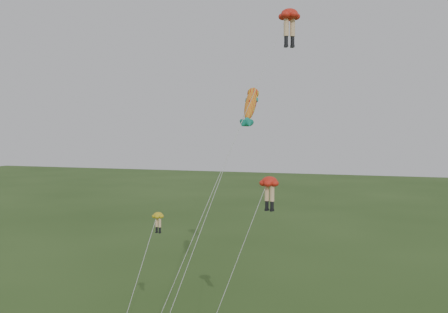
% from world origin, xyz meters
% --- Properties ---
extents(legs_kite_red_high, '(8.64, 10.08, 23.39)m').
position_xyz_m(legs_kite_red_high, '(5.64, 8.10, 22.48)').
color(legs_kite_red_high, red).
rests_on(legs_kite_red_high, ground).
extents(legs_kite_red_mid, '(4.68, 4.81, 12.06)m').
position_xyz_m(legs_kite_red_mid, '(5.58, 2.85, 11.33)').
color(legs_kite_red_mid, red).
rests_on(legs_kite_red_mid, ground).
extents(legs_kite_yellow, '(1.57, 5.62, 9.61)m').
position_xyz_m(legs_kite_yellow, '(-1.57, 1.73, 8.60)').
color(legs_kite_yellow, gold).
rests_on(legs_kite_yellow, ground).
extents(fish_kite, '(4.22, 11.51, 18.33)m').
position_xyz_m(fish_kite, '(2.99, 7.92, 16.71)').
color(fish_kite, yellow).
rests_on(fish_kite, ground).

